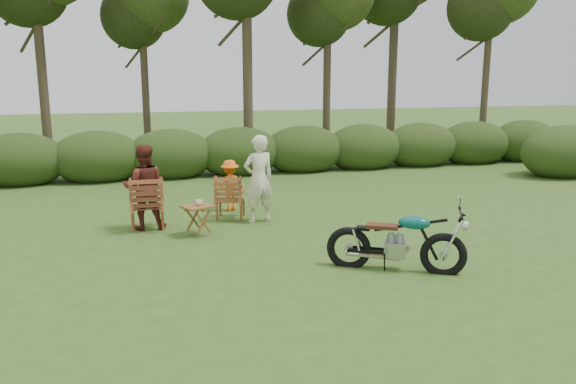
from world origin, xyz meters
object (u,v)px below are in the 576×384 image
object	(u,v)px
cup	(199,202)
child	(231,210)
motorcycle	(394,270)
lawn_chair_right	(231,218)
adult_a	(259,222)
side_table	(198,221)
lawn_chair_left	(148,228)
adult_b	(146,228)

from	to	relation	value
cup	child	xyz separation A→B (m)	(0.88, 1.74, -0.61)
motorcycle	lawn_chair_right	world-z (taller)	motorcycle
child	lawn_chair_right	bearing A→B (deg)	66.08
lawn_chair_right	adult_a	size ratio (longest dim) A/B	0.52
side_table	lawn_chair_left	bearing A→B (deg)	138.21
motorcycle	lawn_chair_left	distance (m)	4.88
cup	adult_a	xyz separation A→B (m)	(1.26, 0.63, -0.61)
adult_b	lawn_chair_right	bearing A→B (deg)	-163.82
motorcycle	cup	world-z (taller)	cup
motorcycle	adult_a	distance (m)	3.59
lawn_chair_right	child	world-z (taller)	child
adult_a	adult_b	bearing A→B (deg)	-15.17
lawn_chair_right	lawn_chair_left	bearing A→B (deg)	30.43
motorcycle	adult_b	size ratio (longest dim) A/B	1.21
lawn_chair_left	cup	distance (m)	1.31
lawn_chair_left	side_table	size ratio (longest dim) A/B	1.81
motorcycle	child	xyz separation A→B (m)	(-1.67, 4.45, 0.00)
motorcycle	child	size ratio (longest dim) A/B	1.77
lawn_chair_right	adult_b	world-z (taller)	adult_b
lawn_chair_right	motorcycle	bearing A→B (deg)	134.19
adult_b	child	size ratio (longest dim) A/B	1.46
cup	adult_b	bearing A→B (deg)	142.33
side_table	motorcycle	bearing A→B (deg)	-45.97
adult_a	child	world-z (taller)	adult_a
lawn_chair_right	cup	world-z (taller)	cup
lawn_chair_right	side_table	distance (m)	1.40
lawn_chair_right	adult_a	world-z (taller)	adult_a
adult_b	lawn_chair_left	bearing A→B (deg)	-151.52
side_table	cup	size ratio (longest dim) A/B	4.43
adult_b	cup	bearing A→B (deg)	146.63
lawn_chair_left	cup	world-z (taller)	cup
side_table	child	bearing A→B (deg)	62.71
lawn_chair_right	cup	distance (m)	1.46
lawn_chair_left	adult_b	bearing A→B (deg)	25.81
lawn_chair_left	cup	bearing A→B (deg)	142.08
lawn_chair_right	adult_a	xyz separation A→B (m)	(0.49, -0.45, 0.00)
child	side_table	bearing A→B (deg)	49.06
motorcycle	cup	xyz separation A→B (m)	(-2.56, 2.71, 0.61)
motorcycle	child	distance (m)	4.76
lawn_chair_left	adult_a	bearing A→B (deg)	178.73
adult_a	adult_b	distance (m)	2.20
cup	adult_a	bearing A→B (deg)	26.57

